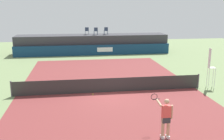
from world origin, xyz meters
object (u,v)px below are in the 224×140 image
Objects in this scene: umpire_chair at (210,65)px; tennis_ball at (93,94)px; spectator_chair_far_left at (87,31)px; net_post_near at (11,89)px; spectator_chair_left at (96,31)px; net_post_far at (198,81)px; spectator_chair_center at (106,30)px; tennis_player at (166,117)px.

umpire_chair reaches higher than tennis_ball.
spectator_chair_far_left is 16.56m from net_post_near.
spectator_chair_left reaches higher than net_post_near.
spectator_chair_far_left reaches higher than net_post_far.
spectator_chair_far_left is 0.89× the size of net_post_near.
umpire_chair is 2.76× the size of net_post_near.
umpire_chair is (7.65, -15.42, -1.11)m from spectator_chair_far_left.
spectator_chair_left is 0.32× the size of umpire_chair.
umpire_chair is 2.76× the size of net_post_far.
spectator_chair_far_left is 0.32× the size of umpire_chair.
net_post_near is (-5.56, -15.45, -2.19)m from spectator_chair_far_left.
spectator_chair_center reaches higher than umpire_chair.
spectator_chair_center reaches higher than net_post_far.
spectator_chair_far_left is 1.00× the size of spectator_chair_left.
spectator_chair_far_left is at bearing 70.21° from net_post_near.
spectator_chair_far_left is 17.03m from net_post_far.
net_post_near is at bearing 180.00° from net_post_far.
spectator_chair_center is 0.32× the size of umpire_chair.
net_post_near is at bearing 175.20° from tennis_ball.
spectator_chair_far_left reaches higher than tennis_ball.
spectator_chair_center is 0.89× the size of net_post_near.
tennis_ball is (-2.65, 6.03, -0.92)m from tennis_player.
spectator_chair_far_left reaches higher than net_post_near.
net_post_far is 7.35m from tennis_ball.
spectator_chair_center is 16.16m from tennis_ball.
spectator_chair_center is 21.79m from tennis_player.
net_post_far is (12.40, 0.00, 0.00)m from net_post_near.
spectator_chair_far_left is 2.30m from spectator_chair_center.
spectator_chair_center is at bearing -4.43° from spectator_chair_far_left.
spectator_chair_far_left is 22.07m from tennis_player.
tennis_ball is at bearing -176.85° from umpire_chair.
tennis_player is at bearing -130.25° from umpire_chair.
spectator_chair_left is (1.04, -0.43, 0.00)m from spectator_chair_far_left.
spectator_chair_far_left is 16.10m from tennis_ball.
spectator_chair_left is at bearing 113.81° from umpire_chair.
tennis_player is (-5.48, -6.47, -0.63)m from umpire_chair.
net_post_near reaches higher than tennis_ball.
umpire_chair is (5.36, -15.25, -1.11)m from spectator_chair_center.
spectator_chair_far_left is at bearing 116.39° from umpire_chair.
spectator_chair_left is 16.25m from net_post_far.
umpire_chair is at bearing -70.63° from spectator_chair_center.
net_post_near and net_post_far have the same top height.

